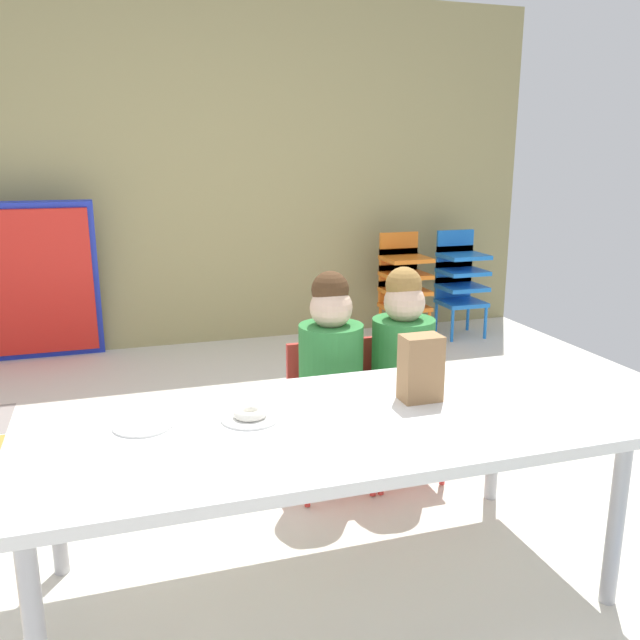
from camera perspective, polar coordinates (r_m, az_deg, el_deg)
ground_plane at (r=2.75m, az=-3.48°, el=-16.07°), size 5.25×5.11×0.02m
back_wall at (r=4.90m, az=-11.26°, el=12.22°), size 5.25×0.10×2.46m
craft_table at (r=2.07m, az=0.49°, el=-9.70°), size 1.81×0.80×0.58m
seated_child_near_camera at (r=2.69m, az=0.88°, el=-3.57°), size 0.32×0.32×0.92m
seated_child_middle_seat at (r=2.81m, az=7.02°, el=-2.95°), size 0.32×0.31×0.92m
kid_chair_orange_stack at (r=4.98m, az=7.13°, el=3.42°), size 0.32×0.30×0.80m
kid_chair_blue_stack at (r=5.19m, az=11.88°, el=3.66°), size 0.32×0.30×0.80m
folded_activity_table at (r=4.77m, az=-23.78°, el=2.85°), size 0.90×0.29×1.09m
paper_bag_brown at (r=2.20m, az=8.61°, el=-4.08°), size 0.13×0.09×0.22m
paper_plate_near_edge at (r=2.07m, az=-5.99°, el=-8.36°), size 0.18×0.18×0.01m
paper_plate_center_table at (r=2.08m, az=-14.88°, el=-8.69°), size 0.18×0.18×0.01m
donut_powdered_on_plate at (r=2.06m, az=-6.01°, el=-7.89°), size 0.10×0.10×0.03m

